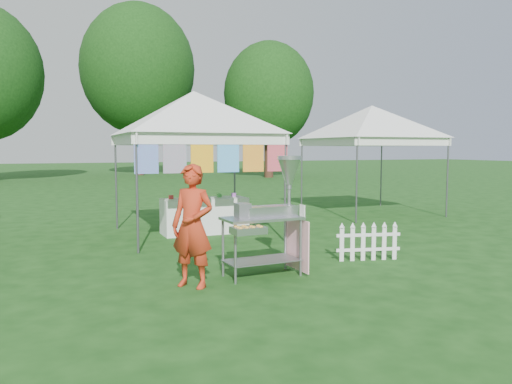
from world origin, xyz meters
name	(u,v)px	position (x,y,z in m)	size (l,w,h in m)	color
ground	(260,273)	(0.00, 0.00, 0.00)	(120.00, 120.00, 0.00)	#143F12
canopy_main	(194,92)	(0.00, 3.49, 2.99)	(4.24, 4.24, 3.45)	#59595E
canopy_right	(372,106)	(5.50, 5.00, 2.99)	(4.24, 4.24, 3.45)	#59595E
tree_mid	(138,69)	(3.00, 28.00, 7.14)	(7.60, 7.60, 11.52)	#311F12
tree_right	(269,94)	(10.00, 22.00, 5.18)	(5.60, 5.60, 8.42)	#311F12
donut_cart	(274,205)	(0.13, -0.19, 1.01)	(1.23, 0.89, 1.71)	gray
vendor	(192,226)	(-1.11, -0.34, 0.81)	(0.59, 0.39, 1.62)	#B82E16
picket_fence	(368,243)	(1.94, 0.06, 0.29)	(1.05, 0.28, 0.56)	white
display_table	(205,216)	(0.25, 3.62, 0.38)	(1.80, 0.70, 0.76)	white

